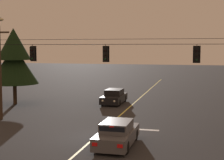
{
  "coord_description": "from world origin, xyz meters",
  "views": [
    {
      "loc": [
        5.91,
        -19.42,
        5.44
      ],
      "look_at": [
        0.0,
        4.31,
        3.11
      ],
      "focal_mm": 54.88,
      "sensor_mm": 36.0,
      "label": 1
    }
  ],
  "objects_px": {
    "traffic_light_leftmost": "(32,54)",
    "traffic_light_left_inner": "(105,54)",
    "car_oncoming_lead": "(114,97)",
    "car_waiting_near_lane": "(117,134)",
    "tree_verge_near": "(14,59)",
    "traffic_light_centre": "(197,54)"
  },
  "relations": [
    {
      "from": "traffic_light_leftmost",
      "to": "traffic_light_left_inner",
      "type": "relative_size",
      "value": 1.0
    },
    {
      "from": "traffic_light_left_inner",
      "to": "car_oncoming_lead",
      "type": "height_order",
      "value": "traffic_light_left_inner"
    },
    {
      "from": "traffic_light_left_inner",
      "to": "car_waiting_near_lane",
      "type": "distance_m",
      "value": 6.58
    },
    {
      "from": "car_waiting_near_lane",
      "to": "tree_verge_near",
      "type": "xyz_separation_m",
      "value": [
        -12.72,
        11.24,
        3.72
      ]
    },
    {
      "from": "traffic_light_leftmost",
      "to": "car_waiting_near_lane",
      "type": "relative_size",
      "value": 0.28
    },
    {
      "from": "traffic_light_leftmost",
      "to": "traffic_light_centre",
      "type": "xyz_separation_m",
      "value": [
        11.57,
        0.0,
        0.0
      ]
    },
    {
      "from": "traffic_light_leftmost",
      "to": "tree_verge_near",
      "type": "xyz_separation_m",
      "value": [
        -5.34,
        6.67,
        -0.63
      ]
    },
    {
      "from": "traffic_light_leftmost",
      "to": "car_oncoming_lead",
      "type": "xyz_separation_m",
      "value": [
        3.83,
        9.36,
        -4.35
      ]
    },
    {
      "from": "traffic_light_leftmost",
      "to": "traffic_light_centre",
      "type": "relative_size",
      "value": 1.0
    },
    {
      "from": "traffic_light_centre",
      "to": "car_oncoming_lead",
      "type": "height_order",
      "value": "traffic_light_centre"
    },
    {
      "from": "traffic_light_left_inner",
      "to": "traffic_light_centre",
      "type": "distance_m",
      "value": 6.09
    },
    {
      "from": "traffic_light_left_inner",
      "to": "tree_verge_near",
      "type": "bearing_deg",
      "value": 148.35
    },
    {
      "from": "car_waiting_near_lane",
      "to": "car_oncoming_lead",
      "type": "relative_size",
      "value": 0.98
    },
    {
      "from": "traffic_light_left_inner",
      "to": "traffic_light_centre",
      "type": "bearing_deg",
      "value": 0.0
    },
    {
      "from": "car_oncoming_lead",
      "to": "traffic_light_left_inner",
      "type": "bearing_deg",
      "value": -79.97
    },
    {
      "from": "traffic_light_left_inner",
      "to": "car_waiting_near_lane",
      "type": "relative_size",
      "value": 0.28
    },
    {
      "from": "traffic_light_centre",
      "to": "car_oncoming_lead",
      "type": "relative_size",
      "value": 0.28
    },
    {
      "from": "traffic_light_left_inner",
      "to": "tree_verge_near",
      "type": "xyz_separation_m",
      "value": [
        -10.82,
        6.67,
        -0.63
      ]
    },
    {
      "from": "car_oncoming_lead",
      "to": "tree_verge_near",
      "type": "relative_size",
      "value": 0.61
    },
    {
      "from": "traffic_light_left_inner",
      "to": "car_oncoming_lead",
      "type": "relative_size",
      "value": 0.28
    },
    {
      "from": "traffic_light_left_inner",
      "to": "tree_verge_near",
      "type": "height_order",
      "value": "tree_verge_near"
    },
    {
      "from": "car_waiting_near_lane",
      "to": "tree_verge_near",
      "type": "height_order",
      "value": "tree_verge_near"
    }
  ]
}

